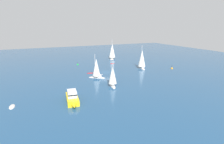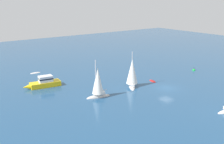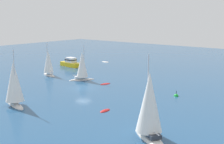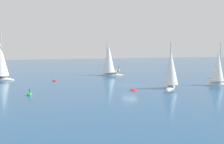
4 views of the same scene
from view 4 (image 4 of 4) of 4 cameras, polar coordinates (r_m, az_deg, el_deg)
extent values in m
plane|color=navy|center=(45.77, 3.80, -2.77)|extent=(165.28, 165.28, 0.00)
ellipsoid|color=silver|center=(59.65, -0.50, -0.70)|extent=(2.84, 6.18, 0.87)
cube|color=white|center=(59.56, 0.19, -0.07)|extent=(1.37, 1.99, 0.47)
cylinder|color=silver|center=(59.31, -1.09, 3.58)|extent=(0.13, 0.13, 8.04)
cylinder|color=silver|center=(59.51, 0.22, 0.40)|extent=(0.80, 2.65, 0.10)
cone|color=white|center=(59.33, -0.70, 2.90)|extent=(3.33, 3.33, 6.03)
ellipsoid|color=silver|center=(56.94, -22.84, -1.50)|extent=(4.99, 6.43, 0.98)
cylinder|color=silver|center=(56.12, -22.54, 3.42)|extent=(0.14, 0.14, 8.80)
cone|color=white|center=(56.42, -22.82, 2.61)|extent=(4.03, 4.03, 6.60)
ellipsoid|color=#B21E1E|center=(40.61, 4.66, -3.91)|extent=(2.47, 1.54, 0.31)
ellipsoid|color=silver|center=(48.74, 21.52, -2.64)|extent=(2.15, 4.87, 0.98)
cube|color=white|center=(48.42, 20.93, -1.79)|extent=(1.11, 1.56, 0.50)
cylinder|color=silver|center=(48.53, 22.20, 1.85)|extent=(0.17, 0.17, 6.68)
cylinder|color=silver|center=(48.35, 20.93, -1.21)|extent=(0.58, 2.11, 0.13)
cone|color=white|center=(48.41, 21.74, 1.22)|extent=(2.53, 2.53, 5.01)
ellipsoid|color=#B21E1E|center=(51.71, -12.21, -1.88)|extent=(2.12, 1.00, 0.39)
ellipsoid|color=silver|center=(43.15, 12.41, -3.44)|extent=(4.96, 4.03, 0.78)
cube|color=white|center=(43.67, 12.56, -2.51)|extent=(1.77, 1.61, 0.46)
cylinder|color=silver|center=(42.18, 12.42, 1.65)|extent=(0.14, 0.14, 6.97)
cylinder|color=silver|center=(43.63, 12.58, -1.88)|extent=(1.98, 1.45, 0.11)
cone|color=white|center=(42.62, 12.49, 0.92)|extent=(3.28, 3.28, 5.22)
sphere|color=green|center=(38.16, -17.28, -4.81)|extent=(0.78, 0.78, 0.78)
cylinder|color=black|center=(38.05, -17.31, -3.85)|extent=(0.08, 0.08, 0.52)
sphere|color=orange|center=(70.46, 1.46, 0.33)|extent=(0.82, 0.82, 0.82)
cylinder|color=black|center=(70.39, 1.46, 0.97)|extent=(0.08, 0.08, 0.75)
camera|label=1|loc=(73.32, 60.69, 9.68)|focal=29.51mm
camera|label=2|loc=(96.62, 20.74, 12.24)|focal=43.38mm
camera|label=3|loc=(88.56, -32.00, 9.35)|focal=51.36mm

